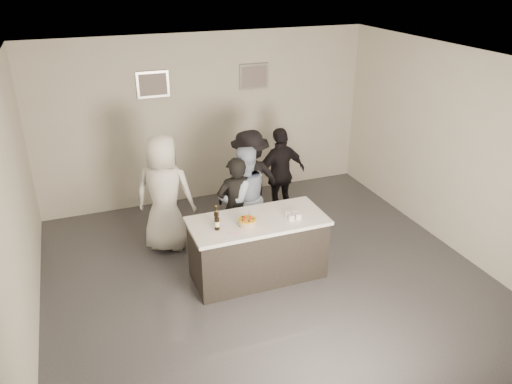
% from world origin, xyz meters
% --- Properties ---
extents(floor, '(6.00, 6.00, 0.00)m').
position_xyz_m(floor, '(0.00, 0.00, 0.00)').
color(floor, '#3D3D42').
rests_on(floor, ground).
extents(ceiling, '(6.00, 6.00, 0.00)m').
position_xyz_m(ceiling, '(0.00, 0.00, 3.00)').
color(ceiling, white).
extents(wall_back, '(6.00, 0.04, 3.00)m').
position_xyz_m(wall_back, '(0.00, 3.00, 1.50)').
color(wall_back, beige).
rests_on(wall_back, ground).
extents(wall_front, '(6.00, 0.04, 3.00)m').
position_xyz_m(wall_front, '(0.00, -3.00, 1.50)').
color(wall_front, beige).
rests_on(wall_front, ground).
extents(wall_left, '(0.04, 6.00, 3.00)m').
position_xyz_m(wall_left, '(-3.00, 0.00, 1.50)').
color(wall_left, beige).
rests_on(wall_left, ground).
extents(wall_right, '(0.04, 6.00, 3.00)m').
position_xyz_m(wall_right, '(3.00, 0.00, 1.50)').
color(wall_right, beige).
rests_on(wall_right, ground).
extents(picture_left, '(0.54, 0.04, 0.44)m').
position_xyz_m(picture_left, '(-0.90, 2.97, 2.20)').
color(picture_left, '#B2B2B7').
rests_on(picture_left, wall_back).
extents(picture_right, '(0.54, 0.04, 0.44)m').
position_xyz_m(picture_right, '(0.90, 2.97, 2.20)').
color(picture_right, '#B2B2B7').
rests_on(picture_right, wall_back).
extents(bar_counter, '(1.86, 0.86, 0.90)m').
position_xyz_m(bar_counter, '(-0.10, 0.17, 0.45)').
color(bar_counter, white).
rests_on(bar_counter, ground).
extents(cake, '(0.24, 0.24, 0.07)m').
position_xyz_m(cake, '(-0.28, 0.08, 0.94)').
color(cake, gold).
rests_on(cake, bar_counter).
extents(beer_bottle_a, '(0.07, 0.07, 0.26)m').
position_xyz_m(beer_bottle_a, '(-0.65, 0.25, 1.03)').
color(beer_bottle_a, black).
rests_on(beer_bottle_a, bar_counter).
extents(beer_bottle_b, '(0.07, 0.07, 0.26)m').
position_xyz_m(beer_bottle_b, '(-0.69, 0.10, 1.03)').
color(beer_bottle_b, black).
rests_on(beer_bottle_b, bar_counter).
extents(tumbler_cluster, '(0.19, 0.19, 0.08)m').
position_xyz_m(tumbler_cluster, '(0.37, 0.05, 0.94)').
color(tumbler_cluster, orange).
rests_on(tumbler_cluster, bar_counter).
extents(candles, '(0.24, 0.08, 0.01)m').
position_xyz_m(candles, '(-0.48, -0.08, 0.90)').
color(candles, pink).
rests_on(candles, bar_counter).
extents(person_main_black, '(0.57, 0.38, 1.55)m').
position_xyz_m(person_main_black, '(-0.18, 0.89, 0.77)').
color(person_main_black, black).
rests_on(person_main_black, ground).
extents(person_main_blue, '(0.87, 0.73, 1.64)m').
position_xyz_m(person_main_blue, '(0.00, 1.03, 0.82)').
color(person_main_blue, '#A0B3D2').
rests_on(person_main_blue, ground).
extents(person_guest_left, '(1.06, 0.93, 1.83)m').
position_xyz_m(person_guest_left, '(-1.12, 1.40, 0.92)').
color(person_guest_left, silver).
rests_on(person_guest_left, ground).
extents(person_guest_right, '(1.00, 0.54, 1.61)m').
position_xyz_m(person_guest_right, '(0.91, 1.72, 0.81)').
color(person_guest_right, black).
rests_on(person_guest_right, ground).
extents(person_guest_back, '(1.18, 0.79, 1.69)m').
position_xyz_m(person_guest_back, '(0.30, 1.56, 0.84)').
color(person_guest_back, black).
rests_on(person_guest_back, ground).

